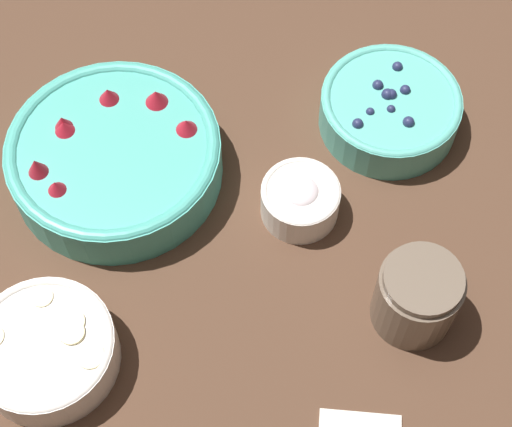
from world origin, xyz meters
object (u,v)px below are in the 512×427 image
bowl_strawberries (114,156)px  jar_chocolate (417,297)px  bowl_cream (300,199)px  bowl_bananas (46,350)px  bowl_blueberries (390,108)px

bowl_strawberries → jar_chocolate: (-0.05, -0.40, 0.01)m
bowl_strawberries → bowl_cream: bowl_strawberries is taller
bowl_cream → jar_chocolate: 0.19m
bowl_bananas → bowl_cream: bearing=-34.5°
bowl_bananas → jar_chocolate: jar_chocolate is taller
bowl_cream → jar_chocolate: bearing=-116.2°
bowl_blueberries → bowl_bananas: 0.52m
bowl_strawberries → bowl_bananas: (-0.26, -0.04, -0.01)m
jar_chocolate → bowl_blueberries: bearing=22.7°
bowl_bananas → bowl_strawberries: bearing=8.7°
bowl_strawberries → bowl_blueberries: 0.36m
bowl_bananas → bowl_cream: 0.35m
bowl_blueberries → bowl_bananas: size_ratio=1.14×
bowl_bananas → bowl_blueberries: bearing=-29.7°
bowl_bananas → bowl_cream: bowl_bananas is taller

